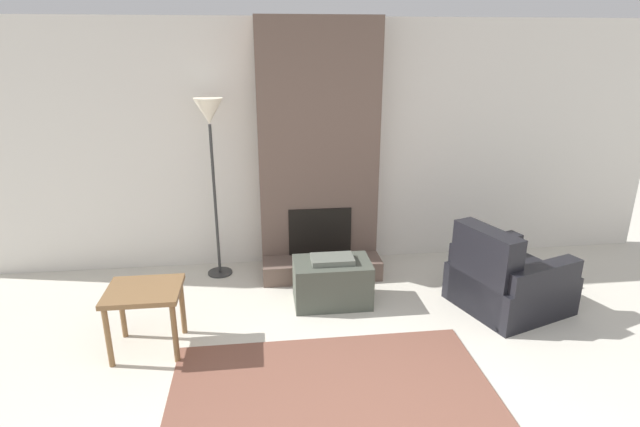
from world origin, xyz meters
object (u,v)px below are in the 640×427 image
Objects in this scene: ottoman at (332,281)px; side_table at (144,299)px; armchair at (504,282)px; floor_lamp_left at (210,126)px.

side_table is at bearing -159.81° from ottoman.
armchair is 0.60× the size of floor_lamp_left.
armchair is 1.95× the size of side_table.
ottoman is 1.91m from floor_lamp_left.
floor_lamp_left is at bearing 49.32° from armchair.
side_table is at bearing 76.27° from armchair.
floor_lamp_left is (-2.67, 1.06, 1.32)m from armchair.
floor_lamp_left is (0.47, 1.35, 1.13)m from side_table.
armchair reaches higher than side_table.
armchair reaches higher than ottoman.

